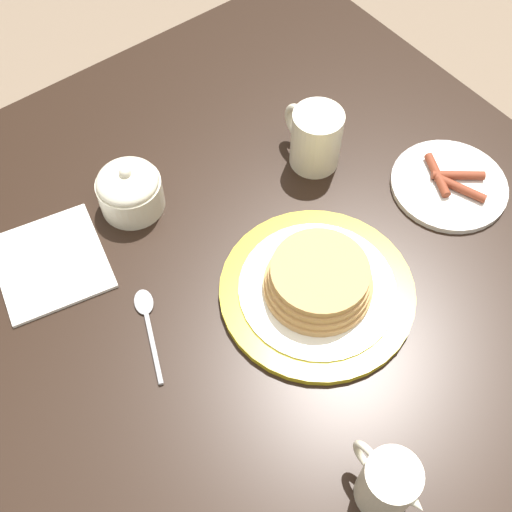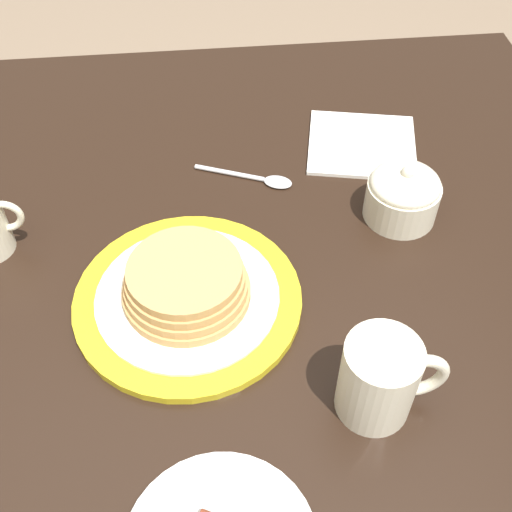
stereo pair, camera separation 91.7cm
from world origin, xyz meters
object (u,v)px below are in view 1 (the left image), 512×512
pancake_plate (318,285)px  napkin (51,262)px  side_plate_bacon (449,184)px  coffee_mug (315,137)px  creamer_pitcher (388,484)px  spoon (147,318)px  sugar_bowl (130,189)px

pancake_plate → napkin: 0.39m
side_plate_bacon → coffee_mug: coffee_mug is taller
pancake_plate → creamer_pitcher: 0.29m
creamer_pitcher → coffee_mug: bearing=-31.3°
creamer_pitcher → spoon: size_ratio=0.74×
napkin → pancake_plate: bearing=-134.9°
pancake_plate → coffee_mug: bearing=-38.8°
sugar_bowl → napkin: 0.16m
sugar_bowl → napkin: (-0.02, 0.15, -0.04)m
side_plate_bacon → sugar_bowl: bearing=56.7°
napkin → spoon: size_ratio=1.33×
spoon → sugar_bowl: bearing=-26.2°
pancake_plate → coffee_mug: coffee_mug is taller
creamer_pitcher → sugar_bowl: creamer_pitcher is taller
creamer_pitcher → sugar_bowl: size_ratio=1.07×
side_plate_bacon → coffee_mug: (0.18, 0.14, 0.05)m
sugar_bowl → coffee_mug: bearing=-109.2°
coffee_mug → spoon: (-0.09, 0.37, -0.05)m
napkin → sugar_bowl: bearing=-82.9°
creamer_pitcher → sugar_bowl: (0.56, 0.01, -0.01)m
side_plate_bacon → napkin: side_plate_bacon is taller
sugar_bowl → spoon: sugar_bowl is taller
napkin → spoon: spoon is taller
coffee_mug → napkin: bearing=79.7°
sugar_bowl → napkin: sugar_bowl is taller
pancake_plate → spoon: pancake_plate is taller
pancake_plate → napkin: pancake_plate is taller
side_plate_bacon → sugar_bowl: size_ratio=1.86×
pancake_plate → creamer_pitcher: bearing=155.4°
pancake_plate → spoon: bearing=62.4°
creamer_pitcher → sugar_bowl: bearing=0.7°
coffee_mug → pancake_plate: bearing=141.2°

